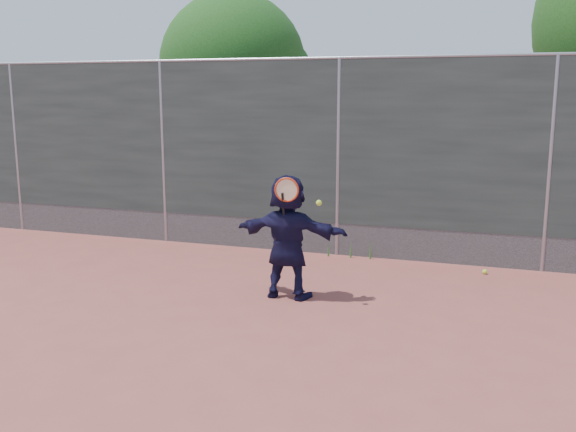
% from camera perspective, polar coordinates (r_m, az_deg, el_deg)
% --- Properties ---
extents(ground, '(80.00, 80.00, 0.00)m').
position_cam_1_polar(ground, '(6.91, -2.87, -10.28)').
color(ground, '#9E4C42').
rests_on(ground, ground).
extents(player, '(1.44, 0.50, 1.53)m').
position_cam_1_polar(player, '(7.83, 0.00, -1.84)').
color(player, '#141233').
rests_on(player, ground).
extents(ball_ground, '(0.07, 0.07, 0.07)m').
position_cam_1_polar(ball_ground, '(9.40, 17.10, -4.76)').
color(ball_ground, '#C4EF35').
rests_on(ball_ground, ground).
extents(fence, '(20.00, 0.06, 3.03)m').
position_cam_1_polar(fence, '(9.82, 4.49, 5.55)').
color(fence, '#38423D').
rests_on(fence, ground).
extents(swing_action, '(0.57, 0.13, 0.51)m').
position_cam_1_polar(swing_action, '(7.51, 0.15, 2.10)').
color(swing_action, red).
rests_on(swing_action, ground).
extents(tree_left, '(3.15, 3.00, 4.53)m').
position_cam_1_polar(tree_left, '(13.59, -4.22, 12.77)').
color(tree_left, '#382314').
rests_on(tree_left, ground).
extents(weed_clump, '(0.68, 0.07, 0.30)m').
position_cam_1_polar(weed_clump, '(9.89, 5.86, -2.96)').
color(weed_clump, '#387226').
rests_on(weed_clump, ground).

